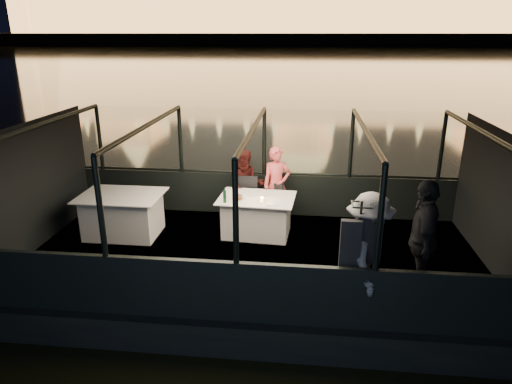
# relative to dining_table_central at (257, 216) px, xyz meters

# --- Properties ---
(river_water) EXTENTS (500.00, 500.00, 0.00)m
(river_water) POSITION_rel_dining_table_central_xyz_m (0.04, 79.11, -0.89)
(river_water) COLOR black
(river_water) RESTS_ON ground
(boat_hull) EXTENTS (8.60, 4.40, 1.00)m
(boat_hull) POSITION_rel_dining_table_central_xyz_m (0.04, -0.89, -0.89)
(boat_hull) COLOR black
(boat_hull) RESTS_ON river_water
(boat_deck) EXTENTS (8.00, 4.00, 0.04)m
(boat_deck) POSITION_rel_dining_table_central_xyz_m (0.04, -0.89, -0.41)
(boat_deck) COLOR black
(boat_deck) RESTS_ON boat_hull
(gunwale_port) EXTENTS (8.00, 0.08, 0.90)m
(gunwale_port) POSITION_rel_dining_table_central_xyz_m (0.04, 1.11, 0.06)
(gunwale_port) COLOR black
(gunwale_port) RESTS_ON boat_deck
(gunwale_starboard) EXTENTS (8.00, 0.08, 0.90)m
(gunwale_starboard) POSITION_rel_dining_table_central_xyz_m (0.04, -2.89, 0.06)
(gunwale_starboard) COLOR black
(gunwale_starboard) RESTS_ON boat_deck
(cabin_glass_port) EXTENTS (8.00, 0.02, 1.40)m
(cabin_glass_port) POSITION_rel_dining_table_central_xyz_m (0.04, 1.11, 1.21)
(cabin_glass_port) COLOR #99B2B2
(cabin_glass_port) RESTS_ON gunwale_port
(cabin_glass_starboard) EXTENTS (8.00, 0.02, 1.40)m
(cabin_glass_starboard) POSITION_rel_dining_table_central_xyz_m (0.04, -2.89, 1.21)
(cabin_glass_starboard) COLOR #99B2B2
(cabin_glass_starboard) RESTS_ON gunwale_starboard
(cabin_roof_glass) EXTENTS (8.00, 4.00, 0.02)m
(cabin_roof_glass) POSITION_rel_dining_table_central_xyz_m (0.04, -0.89, 1.91)
(cabin_roof_glass) COLOR #99B2B2
(cabin_roof_glass) RESTS_ON boat_deck
(end_wall_fore) EXTENTS (0.02, 4.00, 2.30)m
(end_wall_fore) POSITION_rel_dining_table_central_xyz_m (-3.96, -0.89, 0.76)
(end_wall_fore) COLOR black
(end_wall_fore) RESTS_ON boat_deck
(end_wall_aft) EXTENTS (0.02, 4.00, 2.30)m
(end_wall_aft) POSITION_rel_dining_table_central_xyz_m (4.04, -0.89, 0.76)
(end_wall_aft) COLOR black
(end_wall_aft) RESTS_ON boat_deck
(canopy_ribs) EXTENTS (8.00, 4.00, 2.30)m
(canopy_ribs) POSITION_rel_dining_table_central_xyz_m (0.04, -0.89, 0.76)
(canopy_ribs) COLOR black
(canopy_ribs) RESTS_ON boat_deck
(embankment) EXTENTS (400.00, 140.00, 6.00)m
(embankment) POSITION_rel_dining_table_central_xyz_m (0.04, 209.11, 0.11)
(embankment) COLOR #423D33
(embankment) RESTS_ON ground
(dining_table_central) EXTENTS (1.52, 1.15, 0.77)m
(dining_table_central) POSITION_rel_dining_table_central_xyz_m (0.00, 0.00, 0.00)
(dining_table_central) COLOR silver
(dining_table_central) RESTS_ON boat_deck
(dining_table_aft) EXTENTS (1.58, 1.15, 0.83)m
(dining_table_aft) POSITION_rel_dining_table_central_xyz_m (-2.59, -0.30, 0.00)
(dining_table_aft) COLOR silver
(dining_table_aft) RESTS_ON boat_deck
(chair_port_left) EXTENTS (0.50, 0.50, 0.97)m
(chair_port_left) POSITION_rel_dining_table_central_xyz_m (-0.28, 0.45, 0.06)
(chair_port_left) COLOR black
(chair_port_left) RESTS_ON boat_deck
(chair_port_right) EXTENTS (0.52, 0.52, 0.85)m
(chair_port_right) POSITION_rel_dining_table_central_xyz_m (0.29, 0.46, 0.06)
(chair_port_right) COLOR black
(chair_port_right) RESTS_ON boat_deck
(coat_stand) EXTENTS (0.49, 0.39, 1.74)m
(coat_stand) POSITION_rel_dining_table_central_xyz_m (1.64, -2.64, 0.51)
(coat_stand) COLOR black
(coat_stand) RESTS_ON boat_deck
(person_woman_coral) EXTENTS (0.66, 0.54, 1.59)m
(person_woman_coral) POSITION_rel_dining_table_central_xyz_m (0.34, 0.72, 0.36)
(person_woman_coral) COLOR #E85456
(person_woman_coral) RESTS_ON boat_deck
(person_man_maroon) EXTENTS (0.80, 0.66, 1.52)m
(person_man_maroon) POSITION_rel_dining_table_central_xyz_m (-0.30, 0.72, 0.36)
(person_man_maroon) COLOR #3D1311
(person_man_maroon) RESTS_ON boat_deck
(passenger_stripe) EXTENTS (0.75, 1.20, 1.77)m
(passenger_stripe) POSITION_rel_dining_table_central_xyz_m (1.80, -2.43, 0.47)
(passenger_stripe) COLOR white
(passenger_stripe) RESTS_ON boat_deck
(passenger_dark) EXTENTS (0.63, 1.15, 1.85)m
(passenger_dark) POSITION_rel_dining_table_central_xyz_m (2.63, -1.96, 0.47)
(passenger_dark) COLOR black
(passenger_dark) RESTS_ON boat_deck
(wine_bottle) EXTENTS (0.08, 0.08, 0.29)m
(wine_bottle) POSITION_rel_dining_table_central_xyz_m (-0.56, -0.34, 0.53)
(wine_bottle) COLOR #14381F
(wine_bottle) RESTS_ON dining_table_central
(bread_basket) EXTENTS (0.22, 0.22, 0.08)m
(bread_basket) POSITION_rel_dining_table_central_xyz_m (-0.36, -0.14, 0.42)
(bread_basket) COLOR brown
(bread_basket) RESTS_ON dining_table_central
(amber_candle) EXTENTS (0.08, 0.08, 0.09)m
(amber_candle) POSITION_rel_dining_table_central_xyz_m (0.12, -0.21, 0.42)
(amber_candle) COLOR yellow
(amber_candle) RESTS_ON dining_table_central
(plate_near) EXTENTS (0.31, 0.31, 0.02)m
(plate_near) POSITION_rel_dining_table_central_xyz_m (0.31, -0.32, 0.39)
(plate_near) COLOR white
(plate_near) RESTS_ON dining_table_central
(plate_far) EXTENTS (0.28, 0.28, 0.01)m
(plate_far) POSITION_rel_dining_table_central_xyz_m (-0.24, 0.02, 0.39)
(plate_far) COLOR white
(plate_far) RESTS_ON dining_table_central
(wine_glass_white) EXTENTS (0.06, 0.06, 0.18)m
(wine_glass_white) POSITION_rel_dining_table_central_xyz_m (-0.42, -0.20, 0.48)
(wine_glass_white) COLOR silver
(wine_glass_white) RESTS_ON dining_table_central
(wine_glass_red) EXTENTS (0.07, 0.07, 0.19)m
(wine_glass_red) POSITION_rel_dining_table_central_xyz_m (0.18, 0.10, 0.48)
(wine_glass_red) COLOR white
(wine_glass_red) RESTS_ON dining_table_central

